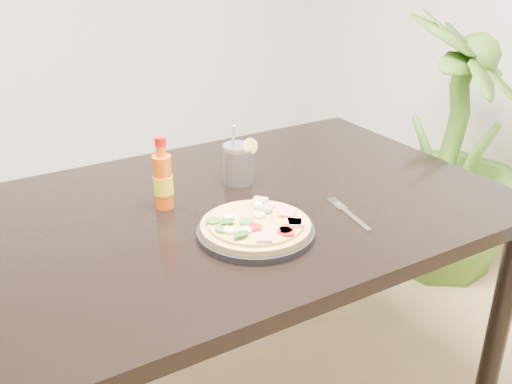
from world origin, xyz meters
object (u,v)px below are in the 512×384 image
pizza (256,224)px  fork (348,213)px  dining_table (232,232)px  hot_sauce_bottle (163,180)px  cola_cup (238,164)px  houseplant (453,150)px  plate (256,232)px

pizza → fork: pizza is taller
dining_table → hot_sauce_bottle: hot_sauce_bottle is taller
dining_table → hot_sauce_bottle: 0.23m
cola_cup → houseplant: 1.21m
hot_sauce_bottle → cola_cup: bearing=10.3°
plate → hot_sauce_bottle: 0.28m
dining_table → pizza: bearing=-100.4°
plate → houseplant: size_ratio=0.25×
plate → hot_sauce_bottle: size_ratio=1.45×
cola_cup → dining_table: bearing=-126.3°
pizza → fork: (0.25, -0.02, -0.02)m
dining_table → pizza: (-0.03, -0.17, 0.11)m
dining_table → hot_sauce_bottle: (-0.15, 0.07, 0.16)m
hot_sauce_bottle → houseplant: 1.45m
houseplant → plate: bearing=-158.0°
dining_table → plate: 0.20m
pizza → fork: size_ratio=1.34×
pizza → houseplant: bearing=22.1°
fork → hot_sauce_bottle: bearing=153.3°
dining_table → fork: (0.22, -0.20, 0.09)m
fork → cola_cup: bearing=122.4°
dining_table → houseplant: bearing=15.4°
hot_sauce_bottle → plate: bearing=-63.5°
pizza → hot_sauce_bottle: (-0.12, 0.24, 0.05)m
hot_sauce_bottle → cola_cup: hot_sauce_bottle is taller
cola_cup → fork: 0.34m
pizza → houseplant: (1.28, 0.52, -0.23)m
houseplant → dining_table: bearing=-164.6°
dining_table → cola_cup: size_ratio=8.08×
dining_table → fork: bearing=-42.2°
cola_cup → houseplant: size_ratio=0.16×
hot_sauce_bottle → houseplant: houseplant is taller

